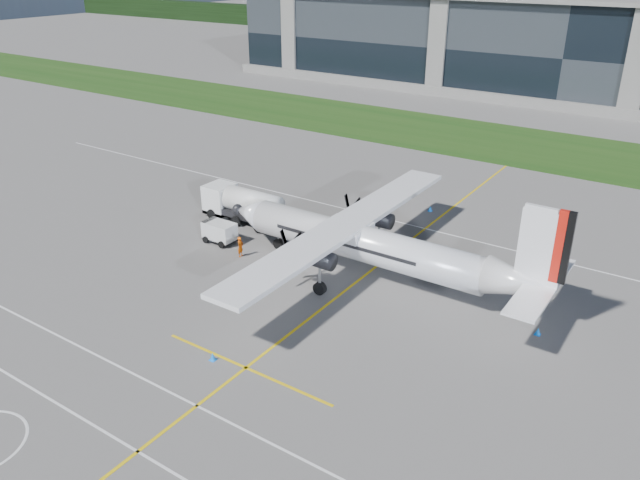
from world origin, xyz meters
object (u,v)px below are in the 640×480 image
Objects in this scene: safety_cone_tail at (538,331)px; baggage_tug at (220,232)px; fuel_tanker_truck at (238,204)px; safety_cone_fwd at (235,233)px; turboprop_aircraft at (376,227)px; safety_cone_stbdwing at (430,209)px; ground_crew_person at (240,245)px; safety_cone_nose_stbd at (267,229)px; safety_cone_portwing at (213,356)px.

baggage_tug is at bearing -178.21° from safety_cone_tail.
safety_cone_fwd is (2.06, -2.90, -1.29)m from fuel_tanker_truck.
safety_cone_tail is at bearing -3.72° from turboprop_aircraft.
safety_cone_stbdwing is 18.21m from safety_cone_fwd.
turboprop_aircraft is 14.35× the size of ground_crew_person.
safety_cone_tail is 1.00× the size of safety_cone_fwd.
fuel_tanker_truck is at bearing 169.41° from turboprop_aircraft.
safety_cone_tail is (23.89, -2.98, 0.00)m from safety_cone_nose_stbd.
ground_crew_person is 3.79× the size of safety_cone_tail.
fuel_tanker_truck is at bearing 125.31° from safety_cone_fwd.
fuel_tanker_truck is at bearing -139.34° from safety_cone_stbdwing.
safety_cone_nose_stbd is (-1.23, 4.87, -0.70)m from ground_crew_person.
safety_cone_tail is 1.00× the size of safety_cone_portwing.
safety_cone_fwd is at bearing 80.49° from baggage_tug.
safety_cone_nose_stbd is 2.76m from safety_cone_fwd.
safety_cone_fwd is at bearing -126.94° from safety_cone_nose_stbd.
safety_cone_tail is at bearing -95.20° from ground_crew_person.
baggage_tug is at bearing -116.96° from safety_cone_nose_stbd.
fuel_tanker_truck reaches higher than safety_cone_fwd.
turboprop_aircraft reaches higher than safety_cone_fwd.
safety_cone_fwd is (0.26, 1.58, -0.61)m from baggage_tug.
ground_crew_person is at bearing -42.61° from safety_cone_fwd.
safety_cone_nose_stbd is at bearing 172.89° from safety_cone_tail.
fuel_tanker_truck is 16.46× the size of safety_cone_fwd.
turboprop_aircraft reaches higher than ground_crew_person.
safety_cone_stbdwing is 28.44m from safety_cone_portwing.
safety_cone_portwing is (10.79, -12.53, -0.61)m from baggage_tug.
fuel_tanker_truck is 17.58m from safety_cone_stbdwing.
safety_cone_fwd is at bearing -128.13° from safety_cone_stbdwing.
fuel_tanker_truck is 4.00m from safety_cone_nose_stbd.
ground_crew_person is (4.94, -5.56, -0.59)m from fuel_tanker_truck.
safety_cone_stbdwing is at bearing 40.66° from fuel_tanker_truck.
fuel_tanker_truck reaches higher than baggage_tug.
safety_cone_fwd is (-2.89, 2.66, -0.70)m from ground_crew_person.
safety_cone_nose_stbd and safety_cone_stbdwing have the same top height.
ground_crew_person reaches higher than safety_cone_nose_stbd.
safety_cone_tail is (27.60, -3.67, -1.29)m from fuel_tanker_truck.
safety_cone_portwing is (12.58, -17.01, -1.29)m from fuel_tanker_truck.
safety_cone_tail and safety_cone_fwd have the same top height.
safety_cone_stbdwing is at bearing 98.31° from turboprop_aircraft.
turboprop_aircraft is at bearing -85.57° from ground_crew_person.
safety_cone_nose_stbd and safety_cone_portwing have the same top height.
safety_cone_portwing is at bearing -138.40° from safety_cone_tail.
safety_cone_tail and safety_cone_portwing have the same top height.
ground_crew_person reaches higher than safety_cone_tail.
turboprop_aircraft is 54.46× the size of safety_cone_stbdwing.
baggage_tug is at bearing 61.12° from ground_crew_person.
safety_cone_nose_stbd is 1.00× the size of safety_cone_fwd.
baggage_tug is at bearing -125.89° from safety_cone_stbdwing.
safety_cone_fwd is at bearing -54.69° from fuel_tanker_truck.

